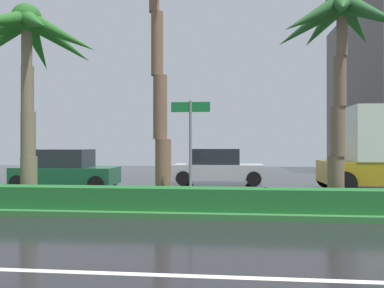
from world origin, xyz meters
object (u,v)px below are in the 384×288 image
(palm_tree_mid_left, at_px, (27,46))
(car_in_traffic_second, at_px, (218,167))
(street_name_sign, at_px, (190,139))
(palm_tree_centre, at_px, (341,31))
(car_in_traffic_leading, at_px, (65,170))

(palm_tree_mid_left, bearing_deg, car_in_traffic_second, 52.17)
(palm_tree_mid_left, distance_m, car_in_traffic_second, 10.17)
(street_name_sign, bearing_deg, palm_tree_mid_left, 173.58)
(palm_tree_centre, distance_m, car_in_traffic_second, 9.33)
(car_in_traffic_leading, distance_m, car_in_traffic_second, 7.10)
(palm_tree_mid_left, height_order, car_in_traffic_second, palm_tree_mid_left)
(street_name_sign, height_order, car_in_traffic_leading, street_name_sign)
(palm_tree_centre, distance_m, street_name_sign, 5.24)
(palm_tree_centre, distance_m, car_in_traffic_leading, 11.86)
(car_in_traffic_leading, relative_size, car_in_traffic_second, 1.00)
(palm_tree_centre, height_order, car_in_traffic_second, palm_tree_centre)
(palm_tree_centre, xyz_separation_m, car_in_traffic_leading, (-10.12, 4.42, -4.32))
(car_in_traffic_leading, bearing_deg, palm_tree_mid_left, -80.23)
(car_in_traffic_leading, bearing_deg, street_name_sign, -39.83)
(palm_tree_centre, relative_size, street_name_sign, 2.08)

